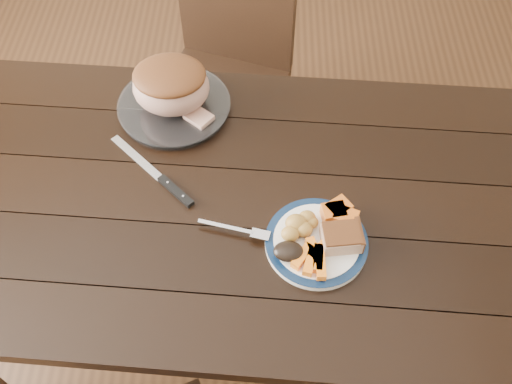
{
  "coord_description": "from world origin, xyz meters",
  "views": [
    {
      "loc": [
        0.1,
        -0.82,
        1.94
      ],
      "look_at": [
        0.08,
        -0.02,
        0.8
      ],
      "focal_mm": 40.0,
      "sensor_mm": 36.0,
      "label": 1
    }
  ],
  "objects_px": {
    "serving_platter": "(174,107)",
    "dinner_plate": "(316,243)",
    "dining_table": "(226,216)",
    "carving_knife": "(166,182)",
    "pork_slice": "(341,238)",
    "roast_joint": "(171,87)",
    "fork": "(239,230)",
    "chair_far": "(227,65)"
  },
  "relations": [
    {
      "from": "serving_platter",
      "to": "carving_knife",
      "type": "bearing_deg",
      "value": -88.88
    },
    {
      "from": "chair_far",
      "to": "dining_table",
      "type": "bearing_deg",
      "value": 110.75
    },
    {
      "from": "roast_joint",
      "to": "dining_table",
      "type": "bearing_deg",
      "value": -62.16
    },
    {
      "from": "dinner_plate",
      "to": "pork_slice",
      "type": "xyz_separation_m",
      "value": [
        0.05,
        -0.0,
        0.03
      ]
    },
    {
      "from": "serving_platter",
      "to": "roast_joint",
      "type": "height_order",
      "value": "roast_joint"
    },
    {
      "from": "dining_table",
      "to": "fork",
      "type": "distance_m",
      "value": 0.16
    },
    {
      "from": "serving_platter",
      "to": "pork_slice",
      "type": "distance_m",
      "value": 0.62
    },
    {
      "from": "roast_joint",
      "to": "carving_knife",
      "type": "distance_m",
      "value": 0.28
    },
    {
      "from": "dinner_plate",
      "to": "fork",
      "type": "height_order",
      "value": "fork"
    },
    {
      "from": "serving_platter",
      "to": "fork",
      "type": "relative_size",
      "value": 1.75
    },
    {
      "from": "dinner_plate",
      "to": "carving_knife",
      "type": "distance_m",
      "value": 0.42
    },
    {
      "from": "dinner_plate",
      "to": "fork",
      "type": "relative_size",
      "value": 1.39
    },
    {
      "from": "chair_far",
      "to": "fork",
      "type": "relative_size",
      "value": 5.26
    },
    {
      "from": "carving_knife",
      "to": "dinner_plate",
      "type": "bearing_deg",
      "value": 19.49
    },
    {
      "from": "serving_platter",
      "to": "dining_table",
      "type": "bearing_deg",
      "value": -62.16
    },
    {
      "from": "roast_joint",
      "to": "dinner_plate",
      "type": "bearing_deg",
      "value": -48.47
    },
    {
      "from": "serving_platter",
      "to": "dinner_plate",
      "type": "bearing_deg",
      "value": -48.47
    },
    {
      "from": "chair_far",
      "to": "roast_joint",
      "type": "distance_m",
      "value": 0.55
    },
    {
      "from": "chair_far",
      "to": "serving_platter",
      "type": "height_order",
      "value": "chair_far"
    },
    {
      "from": "chair_far",
      "to": "fork",
      "type": "height_order",
      "value": "chair_far"
    },
    {
      "from": "fork",
      "to": "roast_joint",
      "type": "xyz_separation_m",
      "value": [
        -0.2,
        0.41,
        0.07
      ]
    },
    {
      "from": "dining_table",
      "to": "pork_slice",
      "type": "bearing_deg",
      "value": -26.35
    },
    {
      "from": "chair_far",
      "to": "serving_platter",
      "type": "relative_size",
      "value": 3.0
    },
    {
      "from": "dining_table",
      "to": "chair_far",
      "type": "relative_size",
      "value": 1.77
    },
    {
      "from": "dinner_plate",
      "to": "chair_far",
      "type": "bearing_deg",
      "value": 107.18
    },
    {
      "from": "roast_joint",
      "to": "carving_knife",
      "type": "bearing_deg",
      "value": -88.88
    },
    {
      "from": "dining_table",
      "to": "carving_knife",
      "type": "relative_size",
      "value": 6.71
    },
    {
      "from": "carving_knife",
      "to": "pork_slice",
      "type": "bearing_deg",
      "value": 21.72
    },
    {
      "from": "chair_far",
      "to": "fork",
      "type": "xyz_separation_m",
      "value": [
        0.08,
        -0.84,
        0.25
      ]
    },
    {
      "from": "carving_knife",
      "to": "dining_table",
      "type": "bearing_deg",
      "value": 30.46
    },
    {
      "from": "roast_joint",
      "to": "fork",
      "type": "bearing_deg",
      "value": -64.01
    },
    {
      "from": "chair_far",
      "to": "carving_knife",
      "type": "height_order",
      "value": "chair_far"
    },
    {
      "from": "fork",
      "to": "carving_knife",
      "type": "relative_size",
      "value": 0.72
    },
    {
      "from": "dining_table",
      "to": "carving_knife",
      "type": "xyz_separation_m",
      "value": [
        -0.15,
        0.04,
        0.1
      ]
    },
    {
      "from": "dining_table",
      "to": "roast_joint",
      "type": "height_order",
      "value": "roast_joint"
    },
    {
      "from": "chair_far",
      "to": "dinner_plate",
      "type": "height_order",
      "value": "chair_far"
    },
    {
      "from": "dining_table",
      "to": "serving_platter",
      "type": "relative_size",
      "value": 5.33
    },
    {
      "from": "dinner_plate",
      "to": "pork_slice",
      "type": "height_order",
      "value": "pork_slice"
    },
    {
      "from": "pork_slice",
      "to": "fork",
      "type": "distance_m",
      "value": 0.24
    },
    {
      "from": "dinner_plate",
      "to": "serving_platter",
      "type": "height_order",
      "value": "serving_platter"
    },
    {
      "from": "chair_far",
      "to": "roast_joint",
      "type": "xyz_separation_m",
      "value": [
        -0.12,
        -0.43,
        0.31
      ]
    },
    {
      "from": "roast_joint",
      "to": "carving_knife",
      "type": "height_order",
      "value": "roast_joint"
    }
  ]
}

